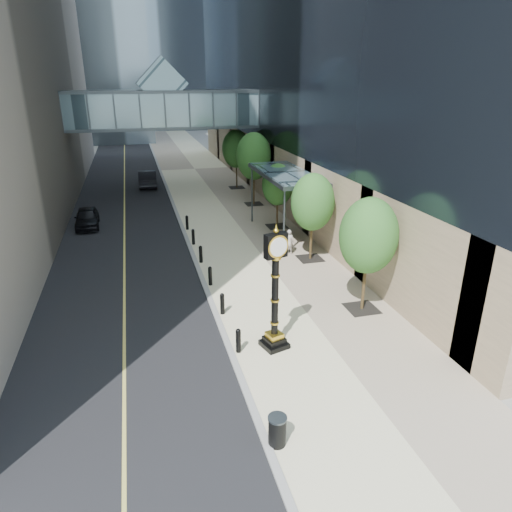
# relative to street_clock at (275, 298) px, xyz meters

# --- Properties ---
(ground) EXTENTS (320.00, 320.00, 0.00)m
(ground) POSITION_rel_street_clock_xyz_m (1.25, -1.00, -2.20)
(ground) COLOR gray
(ground) RESTS_ON ground
(road) EXTENTS (8.00, 180.00, 0.02)m
(road) POSITION_rel_street_clock_xyz_m (-5.75, 39.00, -2.19)
(road) COLOR black
(road) RESTS_ON ground
(sidewalk) EXTENTS (8.00, 180.00, 0.06)m
(sidewalk) POSITION_rel_street_clock_xyz_m (2.25, 39.00, -2.17)
(sidewalk) COLOR beige
(sidewalk) RESTS_ON ground
(curb) EXTENTS (0.25, 180.00, 0.07)m
(curb) POSITION_rel_street_clock_xyz_m (-1.75, 39.00, -2.16)
(curb) COLOR gray
(curb) RESTS_ON ground
(skywalk) EXTENTS (17.00, 4.20, 5.80)m
(skywalk) POSITION_rel_street_clock_xyz_m (-1.75, 27.00, 5.52)
(skywalk) COLOR slate
(skywalk) RESTS_ON ground
(entrance_canopy) EXTENTS (3.00, 8.00, 4.38)m
(entrance_canopy) POSITION_rel_street_clock_xyz_m (4.73, 13.00, 2.00)
(entrance_canopy) COLOR #383F44
(entrance_canopy) RESTS_ON ground
(bollard_row) EXTENTS (0.20, 16.20, 0.90)m
(bollard_row) POSITION_rel_street_clock_xyz_m (-1.45, 8.00, -1.69)
(bollard_row) COLOR black
(bollard_row) RESTS_ON sidewalk
(street_trees) EXTENTS (2.88, 28.61, 5.92)m
(street_trees) POSITION_rel_street_clock_xyz_m (4.85, 16.04, 1.48)
(street_trees) COLOR black
(street_trees) RESTS_ON sidewalk
(street_clock) EXTENTS (1.15, 1.15, 4.93)m
(street_clock) POSITION_rel_street_clock_xyz_m (0.00, 0.00, 0.00)
(street_clock) COLOR black
(street_clock) RESTS_ON sidewalk
(trash_bin) EXTENTS (0.69, 0.69, 0.90)m
(trash_bin) POSITION_rel_street_clock_xyz_m (-1.45, -4.96, -1.69)
(trash_bin) COLOR black
(trash_bin) RESTS_ON sidewalk
(pedestrian) EXTENTS (0.65, 0.54, 1.53)m
(pedestrian) POSITION_rel_street_clock_xyz_m (3.89, 9.61, -1.37)
(pedestrian) COLOR #B9B2AA
(pedestrian) RESTS_ON sidewalk
(car_near) EXTENTS (1.73, 4.02, 1.35)m
(car_near) POSITION_rel_street_clock_xyz_m (-8.27, 18.62, -1.50)
(car_near) COLOR black
(car_near) RESTS_ON road
(car_far) EXTENTS (1.83, 4.83, 1.57)m
(car_far) POSITION_rel_street_clock_xyz_m (-3.47, 30.97, -1.39)
(car_far) COLOR black
(car_far) RESTS_ON road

